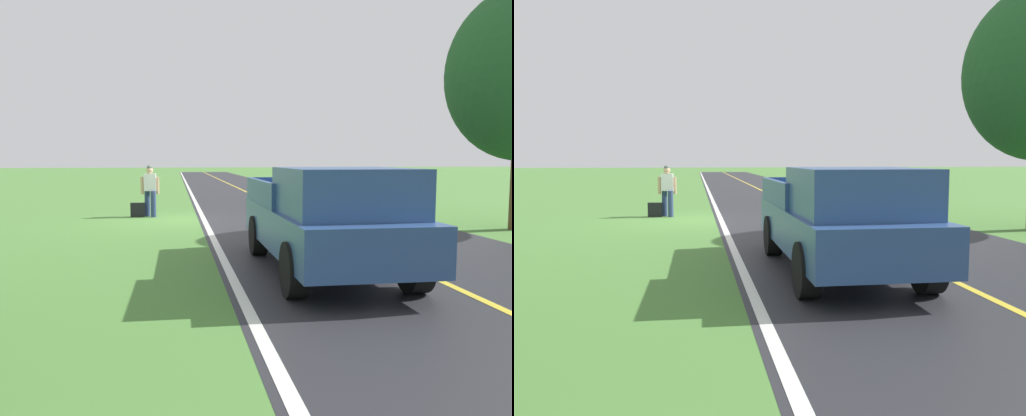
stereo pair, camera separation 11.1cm
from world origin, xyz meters
The scene contains 8 objects.
ground_plane centered at (0.00, 0.00, 0.00)m, with size 200.00×200.00×0.00m, color #4C7F38.
road_surface centered at (-4.11, 0.00, 0.00)m, with size 6.93×120.00×0.00m, color #28282D.
lane_edge_line centered at (-0.82, 0.00, 0.01)m, with size 0.16×117.60×0.00m, color silver.
lane_centre_line centered at (-4.11, 0.00, 0.01)m, with size 0.14×117.60×0.00m, color gold.
hitchhiker_walking centered at (0.92, -1.16, 0.98)m, with size 0.62×0.52×1.75m.
suitcase_carried centered at (1.34, -1.09, 0.24)m, with size 0.20×0.46×0.48m, color black.
pickup_truck_passing centered at (-2.47, 8.14, 0.97)m, with size 2.13×5.41×1.82m.
sedan_near_oncoming centered at (-5.94, -3.87, 0.75)m, with size 1.98×4.42×1.41m.
Camera 1 is at (0.09, 16.46, 1.96)m, focal length 35.82 mm.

